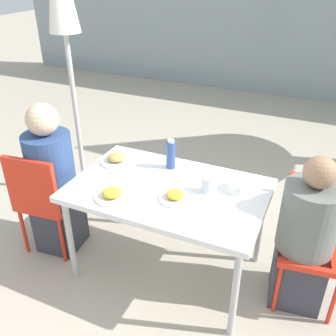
{
  "coord_description": "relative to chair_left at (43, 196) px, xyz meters",
  "views": [
    {
      "loc": [
        0.86,
        -1.91,
        2.06
      ],
      "look_at": [
        0.0,
        0.0,
        0.87
      ],
      "focal_mm": 40.0,
      "sensor_mm": 36.0,
      "label": 1
    }
  ],
  "objects": [
    {
      "name": "dining_table",
      "position": [
        0.94,
        0.18,
        0.15
      ],
      "size": [
        1.29,
        0.83,
        0.72
      ],
      "color": "white",
      "rests_on": "ground"
    },
    {
      "name": "chair_right",
      "position": [
        1.87,
        0.38,
        0.0
      ],
      "size": [
        0.45,
        0.45,
        0.87
      ],
      "rotation": [
        0.0,
        0.0,
        -3.01
      ],
      "color": "red",
      "rests_on": "ground"
    },
    {
      "name": "plate_2",
      "position": [
        0.44,
        0.35,
        0.24
      ],
      "size": [
        0.25,
        0.25,
        0.07
      ],
      "color": "white",
      "rests_on": "dining_table"
    },
    {
      "name": "ground_plane",
      "position": [
        0.94,
        0.18,
        -0.51
      ],
      "size": [
        24.0,
        24.0,
        0.0
      ],
      "primitive_type": "plane",
      "color": "#B2A893"
    },
    {
      "name": "person_left",
      "position": [
        0.04,
        0.09,
        0.06
      ],
      "size": [
        0.34,
        0.34,
        1.21
      ],
      "rotation": [
        0.0,
        0.0,
        0.11
      ],
      "color": "#383842",
      "rests_on": "ground"
    },
    {
      "name": "chair_left",
      "position": [
        0.0,
        0.0,
        0.0
      ],
      "size": [
        0.44,
        0.44,
        0.87
      ],
      "rotation": [
        0.0,
        0.0,
        0.11
      ],
      "color": "red",
      "rests_on": "ground"
    },
    {
      "name": "plate_0",
      "position": [
        1.03,
        0.07,
        0.24
      ],
      "size": [
        0.2,
        0.2,
        0.06
      ],
      "color": "white",
      "rests_on": "dining_table"
    },
    {
      "name": "salad_bowl",
      "position": [
        1.37,
        0.34,
        0.24
      ],
      "size": [
        0.15,
        0.15,
        0.06
      ],
      "color": "white",
      "rests_on": "dining_table"
    },
    {
      "name": "person_right",
      "position": [
        1.83,
        0.3,
        -0.0
      ],
      "size": [
        0.36,
        0.36,
        1.09
      ],
      "rotation": [
        0.0,
        0.0,
        -3.01
      ],
      "color": "#383842",
      "rests_on": "ground"
    },
    {
      "name": "plate_1",
      "position": [
        0.66,
        -0.07,
        0.24
      ],
      "size": [
        0.23,
        0.23,
        0.06
      ],
      "color": "white",
      "rests_on": "dining_table"
    },
    {
      "name": "drinking_cup",
      "position": [
        1.19,
        0.24,
        0.27
      ],
      "size": [
        0.08,
        0.08,
        0.11
      ],
      "color": "silver",
      "rests_on": "dining_table"
    },
    {
      "name": "closed_umbrella",
      "position": [
        -0.27,
        0.83,
        1.2
      ],
      "size": [
        0.36,
        0.36,
        2.36
      ],
      "color": "#333333",
      "rests_on": "ground"
    },
    {
      "name": "bottle",
      "position": [
        0.84,
        0.44,
        0.32
      ],
      "size": [
        0.07,
        0.07,
        0.22
      ],
      "color": "#334C8E",
      "rests_on": "dining_table"
    }
  ]
}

